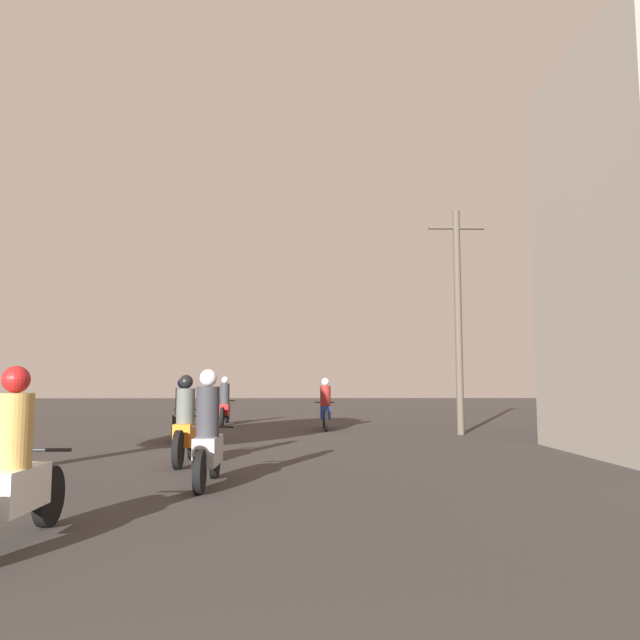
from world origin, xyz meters
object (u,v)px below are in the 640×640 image
motorcycle_red (225,405)px  utility_pole_far (458,315)px  motorcycle_orange (186,428)px  motorcycle_white (15,473)px  motorcycle_blue (325,409)px  motorcycle_black (182,416)px  motorcycle_silver (208,439)px

motorcycle_red → utility_pole_far: size_ratio=0.31×
utility_pole_far → motorcycle_orange: bearing=-136.1°
motorcycle_white → motorcycle_orange: 5.56m
motorcycle_white → motorcycle_blue: 14.06m
motorcycle_orange → motorcycle_red: (-0.68, 10.78, 0.04)m
motorcycle_black → motorcycle_red: size_ratio=1.02×
motorcycle_white → motorcycle_black: bearing=102.6°
motorcycle_red → motorcycle_black: bearing=-93.5°
motorcycle_white → motorcycle_orange: size_ratio=1.06×
motorcycle_black → motorcycle_blue: 5.20m
motorcycle_white → motorcycle_orange: motorcycle_white is taller
motorcycle_white → motorcycle_blue: size_ratio=0.97×
motorcycle_white → motorcycle_red: (-0.23, 16.32, 0.04)m
utility_pole_far → motorcycle_blue: bearing=151.8°
motorcycle_orange → motorcycle_red: bearing=91.9°
motorcycle_silver → motorcycle_black: size_ratio=0.95×
motorcycle_white → motorcycle_red: 16.32m
motorcycle_orange → utility_pole_far: bearing=42.2°
motorcycle_blue → utility_pole_far: size_ratio=0.34×
motorcycle_silver → motorcycle_orange: (-0.75, 2.33, -0.01)m
motorcycle_black → motorcycle_silver: bearing=-83.2°
motorcycle_orange → utility_pole_far: utility_pole_far is taller
motorcycle_orange → motorcycle_blue: (2.73, 8.15, 0.01)m
motorcycle_black → motorcycle_red: bearing=80.6°
motorcycle_white → motorcycle_red: motorcycle_red is taller
motorcycle_blue → motorcycle_red: motorcycle_red is taller
motorcycle_black → motorcycle_blue: bearing=38.0°
motorcycle_silver → utility_pole_far: bearing=61.8°
motorcycle_white → utility_pole_far: 13.85m
motorcycle_orange → utility_pole_far: size_ratio=0.31×
motorcycle_orange → motorcycle_black: motorcycle_orange is taller
motorcycle_silver → motorcycle_black: 7.01m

